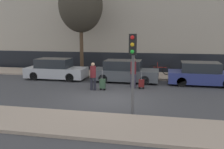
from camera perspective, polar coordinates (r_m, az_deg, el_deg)
The scene contains 13 objects.
ground_plane at distance 12.74m, azimuth -0.62°, elevation -5.60°, with size 80.00×80.00×0.00m, color #424244.
sidewalk_near at distance 9.27m, azimuth -5.75°, elevation -11.21°, with size 28.00×2.50×0.12m.
sidewalk_far at distance 19.46m, azimuth 3.84°, elevation -0.08°, with size 28.00×3.00×0.12m.
parked_car_0 at distance 18.38m, azimuth -12.76°, elevation 1.10°, with size 4.30×1.77×1.48m.
parked_car_1 at distance 17.02m, azimuth 2.95°, elevation 0.63°, with size 4.42×1.89×1.46m.
parked_car_2 at distance 16.96m, azimuth 19.84°, elevation 0.02°, with size 4.30×1.88×1.46m.
pedestrian_left at distance 14.49m, azimuth -4.36°, elevation -0.03°, with size 0.35×0.34×1.62m.
trolley_left at distance 14.55m, azimuth -2.17°, elevation -2.09°, with size 0.34×0.29×1.20m.
pedestrian_right at distance 15.08m, azimuth 4.90°, elevation 0.88°, with size 0.34×0.34×1.84m.
trolley_right at distance 14.97m, azimuth 6.74°, elevation -2.01°, with size 0.34×0.29×1.10m.
traffic_light at distance 9.75m, azimuth 4.78°, elevation 3.77°, with size 0.28×0.47×3.29m.
parked_bicycle at distance 19.53m, azimuth 10.87°, elevation 1.09°, with size 1.77×0.06×0.96m.
bare_tree_near_crossing at distance 19.59m, azimuth -7.18°, elevation 15.41°, with size 3.33×3.33×7.27m.
Camera 1 is at (2.67, -11.99, 3.37)m, focal length 40.00 mm.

